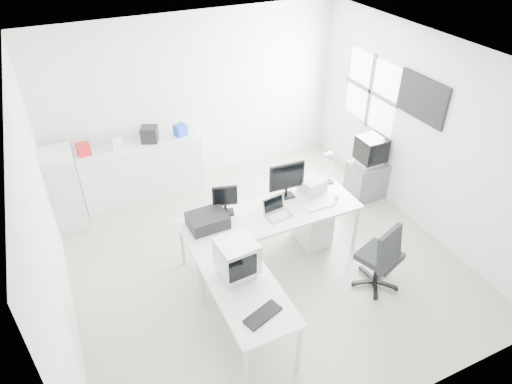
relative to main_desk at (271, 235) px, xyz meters
name	(u,v)px	position (x,y,z in m)	size (l,w,h in m)	color
floor	(262,258)	(-0.13, 0.00, -0.38)	(5.00, 5.00, 0.01)	beige
ceiling	(264,61)	(-0.13, 0.00, 2.42)	(5.00, 5.00, 0.01)	white
back_wall	(197,100)	(-0.13, 2.50, 1.02)	(5.00, 0.02, 2.80)	white
left_wall	(45,228)	(-2.63, 0.00, 1.02)	(0.02, 5.00, 2.80)	white
right_wall	(422,134)	(2.37, 0.00, 1.02)	(0.02, 5.00, 2.80)	white
window	(371,91)	(2.35, 1.20, 1.23)	(0.02, 1.20, 1.10)	white
wall_picture	(422,98)	(2.34, 0.10, 1.52)	(0.04, 0.90, 0.60)	black
main_desk	(271,235)	(0.00, 0.00, 0.00)	(2.40, 0.80, 0.75)	silver
side_desk	(247,313)	(-0.85, -1.10, 0.00)	(0.70, 1.40, 0.75)	silver
drawer_pedestal	(313,223)	(0.70, 0.05, -0.08)	(0.40, 0.50, 0.60)	silver
inkjet_printer	(208,220)	(-0.85, 0.10, 0.46)	(0.48, 0.38, 0.17)	black
lcd_monitor_small	(225,201)	(-0.55, 0.25, 0.58)	(0.32, 0.19, 0.41)	black
lcd_monitor_large	(287,181)	(0.35, 0.25, 0.64)	(0.50, 0.20, 0.52)	black
laptop	(278,209)	(0.05, -0.10, 0.49)	(0.33, 0.34, 0.22)	#B7B7BA
white_keyboard	(320,206)	(0.65, -0.15, 0.38)	(0.42, 0.13, 0.02)	silver
white_mouse	(337,197)	(0.95, -0.10, 0.41)	(0.06, 0.06, 0.06)	silver
laser_printer	(312,185)	(0.75, 0.22, 0.47)	(0.33, 0.28, 0.19)	silver
desk_lamp	(331,170)	(1.10, 0.30, 0.59)	(0.14, 0.14, 0.43)	silver
crt_monitor	(237,259)	(-0.85, -0.85, 0.61)	(0.40, 0.40, 0.46)	#B7B7BA
black_keyboard	(263,315)	(-0.85, -1.50, 0.39)	(0.41, 0.16, 0.03)	black
office_chair	(380,253)	(0.99, -1.06, 0.15)	(0.61, 0.61, 1.06)	#25282B
tv_cabinet	(366,180)	(2.09, 0.67, -0.07)	(0.56, 0.46, 0.62)	slate
crt_tv	(371,151)	(2.09, 0.67, 0.47)	(0.50, 0.48, 0.45)	black
sideboard	(142,170)	(-1.22, 2.24, 0.11)	(1.92, 0.48, 0.96)	silver
clutter_box_a	(84,149)	(-2.02, 2.24, 0.68)	(0.18, 0.16, 0.18)	red
clutter_box_b	(118,143)	(-1.52, 2.24, 0.66)	(0.15, 0.13, 0.15)	silver
clutter_box_c	(149,134)	(-1.02, 2.24, 0.71)	(0.25, 0.23, 0.25)	black
clutter_box_d	(180,130)	(-0.52, 2.24, 0.68)	(0.18, 0.16, 0.18)	blue
clutter_bottle	(62,151)	(-2.32, 2.28, 0.70)	(0.07, 0.07, 0.22)	silver
filing_cabinet	(65,190)	(-2.41, 1.93, 0.25)	(0.44, 0.52, 1.25)	silver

